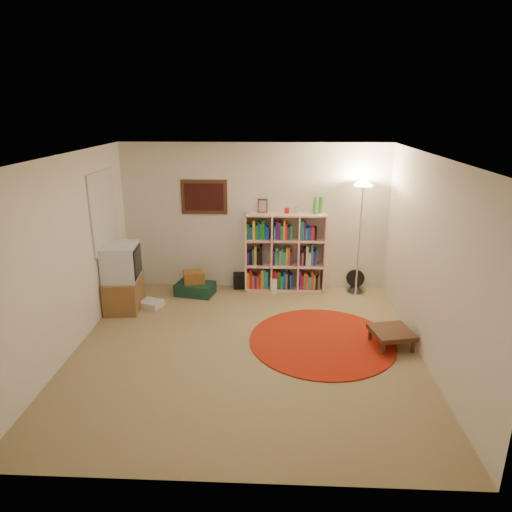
% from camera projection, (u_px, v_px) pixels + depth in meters
% --- Properties ---
extents(room, '(4.54, 4.54, 2.54)m').
position_uv_depth(room, '(242.00, 257.00, 5.67)').
color(room, '#8F7B54').
rests_on(room, ground).
extents(bookshelf, '(1.36, 0.40, 1.63)m').
position_uv_depth(bookshelf, '(284.00, 253.00, 7.82)').
color(bookshelf, '#FFB9AA').
rests_on(bookshelf, ground).
extents(floor_lamp, '(0.43, 0.43, 1.92)m').
position_uv_depth(floor_lamp, '(362.00, 201.00, 7.34)').
color(floor_lamp, silver).
rests_on(floor_lamp, ground).
extents(floor_fan, '(0.31, 0.21, 0.35)m').
position_uv_depth(floor_fan, '(355.00, 279.00, 7.95)').
color(floor_fan, black).
rests_on(floor_fan, ground).
extents(tv_stand, '(0.57, 0.76, 1.05)m').
position_uv_depth(tv_stand, '(123.00, 278.00, 7.09)').
color(tv_stand, brown).
rests_on(tv_stand, ground).
extents(dvd_box, '(0.39, 0.36, 0.11)m').
position_uv_depth(dvd_box, '(151.00, 304.00, 7.27)').
color(dvd_box, silver).
rests_on(dvd_box, ground).
extents(suitcase, '(0.70, 0.52, 0.20)m').
position_uv_depth(suitcase, '(195.00, 289.00, 7.74)').
color(suitcase, '#123124').
rests_on(suitcase, ground).
extents(wicker_basket, '(0.40, 0.34, 0.20)m').
position_uv_depth(wicker_basket, '(194.00, 277.00, 7.71)').
color(wicker_basket, brown).
rests_on(wicker_basket, suitcase).
extents(duffel_bag, '(0.41, 0.35, 0.26)m').
position_uv_depth(duffel_bag, '(244.00, 279.00, 8.08)').
color(duffel_bag, black).
rests_on(duffel_bag, ground).
extents(paper_towel, '(0.14, 0.14, 0.24)m').
position_uv_depth(paper_towel, '(274.00, 286.00, 7.80)').
color(paper_towel, white).
rests_on(paper_towel, ground).
extents(red_rug, '(1.99, 1.99, 0.02)m').
position_uv_depth(red_rug, '(322.00, 341.00, 6.22)').
color(red_rug, maroon).
rests_on(red_rug, ground).
extents(side_table, '(0.61, 0.61, 0.24)m').
position_uv_depth(side_table, '(392.00, 333.00, 6.03)').
color(side_table, '#3A2014').
rests_on(side_table, ground).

